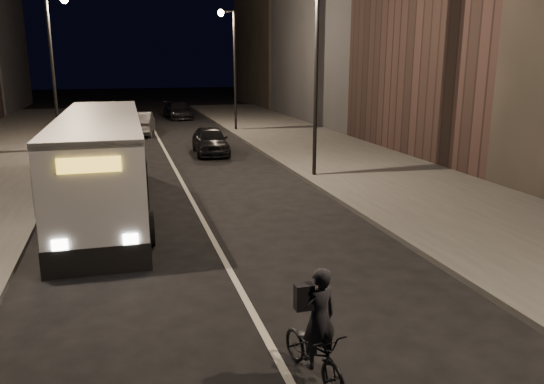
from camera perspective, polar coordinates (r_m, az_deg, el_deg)
ground at (r=10.60m, az=-1.42°, el=-14.04°), size 180.00×180.00×0.00m
sidewalk_right at (r=25.94m, az=9.01°, el=2.98°), size 7.00×70.00×0.16m
streetlight_right_mid at (r=22.41m, az=4.14°, el=14.98°), size 1.20×0.44×8.12m
streetlight_right_far at (r=37.84m, az=-4.45°, el=14.59°), size 1.20×0.44×8.12m
streetlight_left_far at (r=31.20m, az=-22.18°, el=13.74°), size 1.20×0.44×8.12m
city_bus at (r=18.68m, az=-17.81°, el=3.40°), size 2.94×11.99×3.21m
cyclist_on_bicycle at (r=8.72m, az=4.66°, el=-15.82°), size 0.94×1.80×1.97m
car_near at (r=28.93m, az=-6.65°, el=5.52°), size 1.96×4.43×1.48m
car_mid at (r=37.32m, az=-14.00°, el=7.19°), size 2.29×4.96×1.57m
car_far at (r=47.16m, az=-10.07°, el=8.65°), size 2.40×5.07×1.43m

